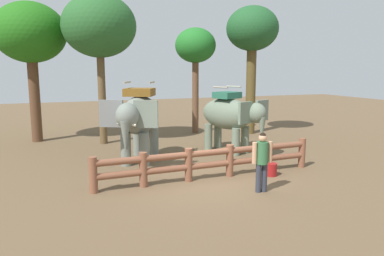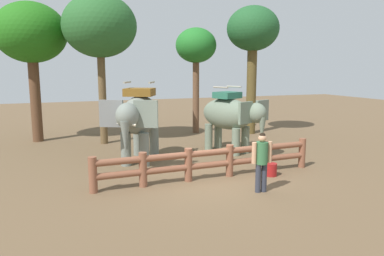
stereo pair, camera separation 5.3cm
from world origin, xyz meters
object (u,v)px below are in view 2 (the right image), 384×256
at_px(tree_far_right, 253,33).
at_px(elephant_near_left, 139,117).
at_px(tourist_woman_in_black, 262,158).
at_px(tree_far_left, 100,27).
at_px(tree_back_center, 31,35).
at_px(elephant_center, 231,116).
at_px(feed_bucket, 271,170).
at_px(tree_deep_back, 196,48).
at_px(log_fence, 210,160).

bearing_deg(tree_far_right, elephant_near_left, -150.78).
distance_m(elephant_near_left, tourist_woman_in_black, 5.28).
xyz_separation_m(tree_far_left, tree_back_center, (-2.95, 1.66, -0.28)).
height_order(elephant_center, tree_back_center, tree_back_center).
distance_m(tree_far_right, feed_bucket, 9.46).
bearing_deg(tourist_woman_in_black, elephant_near_left, 118.86).
xyz_separation_m(tree_far_right, feed_bucket, (-3.31, -7.23, -5.13)).
xyz_separation_m(elephant_near_left, elephant_center, (3.95, 0.24, -0.14)).
xyz_separation_m(tourist_woman_in_black, tree_deep_back, (1.75, 9.73, 3.56)).
relative_size(elephant_near_left, tree_far_left, 0.52).
relative_size(tourist_woman_in_black, feed_bucket, 4.11).
xyz_separation_m(tourist_woman_in_black, tree_far_right, (4.45, 8.49, 4.34)).
bearing_deg(tourist_woman_in_black, feed_bucket, 47.73).
bearing_deg(log_fence, tree_far_left, 109.91).
relative_size(log_fence, tourist_woman_in_black, 4.34).
bearing_deg(tree_deep_back, tree_back_center, 176.76).
distance_m(elephant_near_left, tree_deep_back, 7.28).
height_order(tourist_woman_in_black, feed_bucket, tourist_woman_in_black).
height_order(elephant_center, tourist_woman_in_black, elephant_center).
height_order(elephant_near_left, feed_bucket, elephant_near_left).
distance_m(tourist_woman_in_black, feed_bucket, 1.87).
distance_m(elephant_center, feed_bucket, 3.82).
height_order(elephant_near_left, tree_back_center, tree_back_center).
distance_m(elephant_near_left, feed_bucket, 5.17).
relative_size(tree_far_left, tree_deep_back, 1.21).
relative_size(tourist_woman_in_black, tree_back_center, 0.26).
distance_m(elephant_near_left, tree_far_left, 5.43).
bearing_deg(tree_far_right, tree_far_left, 179.68).
bearing_deg(tree_back_center, tourist_woman_in_black, -58.27).
bearing_deg(feed_bucket, tree_far_left, 121.72).
height_order(elephant_center, tree_far_left, tree_far_left).
bearing_deg(elephant_near_left, tourist_woman_in_black, -61.14).
xyz_separation_m(elephant_near_left, tourist_woman_in_black, (2.53, -4.58, -0.70)).
bearing_deg(tree_far_left, tourist_woman_in_black, -68.54).
height_order(tree_back_center, tree_deep_back, tree_back_center).
distance_m(tree_deep_back, feed_bucket, 9.55).
bearing_deg(tree_far_left, feed_bucket, -58.28).
height_order(elephant_near_left, elephant_center, elephant_near_left).
xyz_separation_m(elephant_center, tree_far_right, (3.03, 3.66, 3.78)).
bearing_deg(log_fence, elephant_near_left, 119.74).
relative_size(tourist_woman_in_black, tree_far_right, 0.26).
bearing_deg(log_fence, tourist_woman_in_black, -62.66).
bearing_deg(elephant_near_left, tree_back_center, 123.95).
bearing_deg(tree_back_center, tree_far_right, -8.99).
distance_m(tourist_woman_in_black, tree_back_center, 12.64).
relative_size(log_fence, tree_back_center, 1.15).
bearing_deg(tree_deep_back, log_fence, -108.11).
bearing_deg(tree_back_center, elephant_center, -34.78).
bearing_deg(tree_far_left, elephant_center, -37.81).
distance_m(tree_far_left, tree_deep_back, 5.30).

